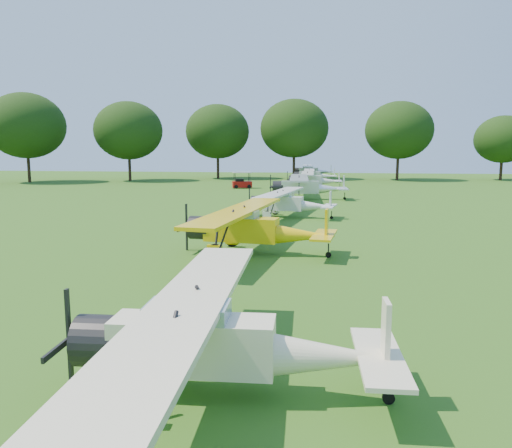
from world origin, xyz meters
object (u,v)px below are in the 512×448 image
at_px(aircraft_1, 218,337).
at_px(aircraft_4, 306,185).
at_px(aircraft_3, 288,201).
at_px(aircraft_2, 252,226).
at_px(aircraft_7, 311,170).
at_px(golf_cart, 242,183).
at_px(aircraft_5, 312,178).
at_px(aircraft_6, 313,174).

distance_m(aircraft_1, aircraft_4, 39.39).
bearing_deg(aircraft_3, aircraft_1, -79.93).
distance_m(aircraft_2, aircraft_7, 65.33).
relative_size(aircraft_1, golf_cart, 3.96).
bearing_deg(aircraft_4, aircraft_1, -93.26).
bearing_deg(aircraft_4, aircraft_3, -96.32).
bearing_deg(aircraft_5, aircraft_6, 89.58).
distance_m(aircraft_3, aircraft_7, 52.60).
height_order(aircraft_6, golf_cart, aircraft_6).
bearing_deg(golf_cart, aircraft_5, -13.08).
bearing_deg(aircraft_2, aircraft_3, 93.35).
relative_size(aircraft_7, golf_cart, 4.25).
relative_size(aircraft_3, aircraft_5, 0.93).
height_order(aircraft_5, aircraft_6, aircraft_5).
xyz_separation_m(aircraft_2, aircraft_7, (0.55, 65.33, -0.01)).
bearing_deg(aircraft_2, golf_cart, 106.77).
xyz_separation_m(aircraft_3, aircraft_5, (0.89, 26.91, 0.09)).
relative_size(aircraft_1, aircraft_2, 0.92).
height_order(aircraft_2, aircraft_5, aircraft_2).
xyz_separation_m(aircraft_2, golf_cart, (-7.24, 38.95, -0.63)).
bearing_deg(aircraft_6, aircraft_3, -93.37).
relative_size(aircraft_3, aircraft_4, 0.84).
bearing_deg(aircraft_6, aircraft_1, -92.39).
bearing_deg(golf_cart, aircraft_4, -74.18).
relative_size(aircraft_5, aircraft_7, 0.96).
distance_m(aircraft_2, aircraft_5, 39.67).
bearing_deg(aircraft_6, aircraft_5, -91.14).
bearing_deg(golf_cart, aircraft_6, 39.66).
bearing_deg(aircraft_2, aircraft_5, 94.02).
distance_m(aircraft_5, aircraft_6, 12.50).
bearing_deg(aircraft_5, aircraft_7, 90.41).
xyz_separation_m(aircraft_1, aircraft_5, (0.17, 53.08, 0.04)).
xyz_separation_m(aircraft_2, aircraft_5, (1.54, 39.64, -0.06)).
xyz_separation_m(aircraft_2, aircraft_3, (0.64, 12.72, -0.15)).
xyz_separation_m(aircraft_3, golf_cart, (-7.89, 26.22, -0.48)).
height_order(aircraft_4, aircraft_7, aircraft_4).
bearing_deg(aircraft_7, aircraft_3, -93.59).
xyz_separation_m(aircraft_6, aircraft_7, (-0.69, 13.19, 0.10)).
bearing_deg(aircraft_3, aircraft_4, 95.47).
xyz_separation_m(aircraft_5, golf_cart, (-8.78, -0.69, -0.58)).
bearing_deg(aircraft_1, aircraft_3, 89.10).
xyz_separation_m(aircraft_4, aircraft_7, (-0.78, 39.39, -0.08)).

